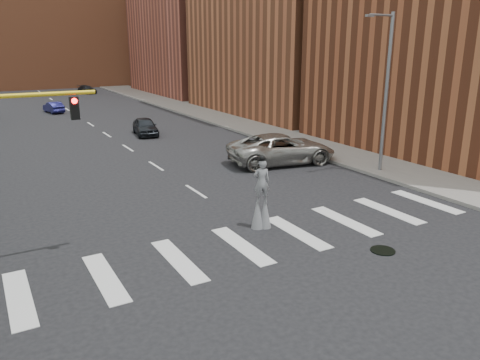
{
  "coord_description": "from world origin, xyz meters",
  "views": [
    {
      "loc": [
        -9.38,
        -13.13,
        7.36
      ],
      "look_at": [
        0.16,
        3.66,
        1.7
      ],
      "focal_mm": 35.0,
      "sensor_mm": 36.0,
      "label": 1
    }
  ],
  "objects": [
    {
      "name": "sidewalk_right",
      "position": [
        12.5,
        25.0,
        0.09
      ],
      "size": [
        5.0,
        90.0,
        0.18
      ],
      "primitive_type": "cube",
      "color": "gray",
      "rests_on": "ground"
    },
    {
      "name": "car_mid",
      "position": [
        -1.76,
        41.81,
        0.6
      ],
      "size": [
        1.89,
        3.83,
        1.21
      ],
      "primitive_type": "imported",
      "rotation": [
        0.0,
        0.0,
        3.32
      ],
      "color": "navy",
      "rests_on": "ground"
    },
    {
      "name": "building_backdrop",
      "position": [
        6.0,
        78.0,
        9.0
      ],
      "size": [
        26.0,
        14.0,
        18.0
      ],
      "primitive_type": "cube",
      "color": "#9D5331",
      "rests_on": "ground"
    },
    {
      "name": "car_near",
      "position": [
        2.8,
        24.3,
        0.71
      ],
      "size": [
        2.28,
        4.39,
        1.43
      ],
      "primitive_type": "imported",
      "rotation": [
        0.0,
        0.0,
        -0.15
      ],
      "color": "black",
      "rests_on": "ground"
    },
    {
      "name": "ground_plane",
      "position": [
        0.0,
        0.0,
        0.0
      ],
      "size": [
        160.0,
        160.0,
        0.0
      ],
      "primitive_type": "plane",
      "color": "black",
      "rests_on": "ground"
    },
    {
      "name": "suv_crossing",
      "position": [
        7.2,
        10.7,
        0.95
      ],
      "size": [
        7.26,
        4.25,
        1.9
      ],
      "primitive_type": "imported",
      "rotation": [
        0.0,
        0.0,
        1.4
      ],
      "color": "#A29F99",
      "rests_on": "ground"
    },
    {
      "name": "building_far",
      "position": [
        22.0,
        54.0,
        10.0
      ],
      "size": [
        16.0,
        22.0,
        20.0
      ],
      "primitive_type": "cube",
      "color": "#A34E3C",
      "rests_on": "ground"
    },
    {
      "name": "streetlight",
      "position": [
        10.9,
        6.0,
        4.9
      ],
      "size": [
        2.05,
        0.2,
        9.0
      ],
      "color": "slate",
      "rests_on": "ground"
    },
    {
      "name": "car_far",
      "position": [
        6.0,
        61.15,
        0.59
      ],
      "size": [
        2.51,
        4.3,
        1.17
      ],
      "primitive_type": "imported",
      "rotation": [
        0.0,
        0.0,
        0.23
      ],
      "color": "black",
      "rests_on": "ground"
    },
    {
      "name": "manhole",
      "position": [
        3.0,
        -2.0,
        0.02
      ],
      "size": [
        0.9,
        0.9,
        0.04
      ],
      "primitive_type": "cylinder",
      "color": "black",
      "rests_on": "ground"
    },
    {
      "name": "stilt_performer",
      "position": [
        0.31,
        2.16,
        1.25
      ],
      "size": [
        0.83,
        0.62,
        3.09
      ],
      "rotation": [
        0.0,
        0.0,
        2.84
      ],
      "color": "#382416",
      "rests_on": "ground"
    }
  ]
}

